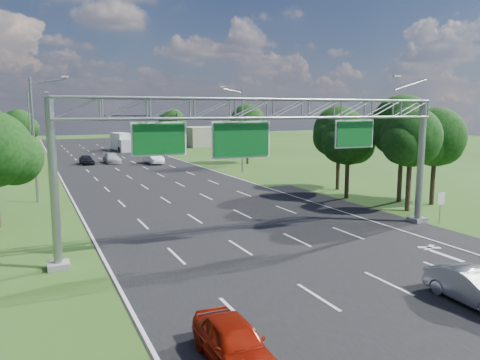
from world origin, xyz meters
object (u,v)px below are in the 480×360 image
sign_gantry (271,120)px  regulatory_sign (441,201)px  silver_sedan (474,288)px  red_coupe (234,342)px  box_truck (122,142)px  traffic_signal (156,124)px

sign_gantry → regulatory_sign: sign_gantry is taller
regulatory_sign → silver_sedan: regulatory_sign is taller
sign_gantry → regulatory_sign: bearing=-4.8°
red_coupe → silver_sedan: red_coupe is taller
box_truck → silver_sedan: bearing=-97.5°
sign_gantry → silver_sedan: bearing=-74.9°
regulatory_sign → red_coupe: regulatory_sign is taller
sign_gantry → traffic_signal: sign_gantry is taller
sign_gantry → red_coupe: sign_gantry is taller
sign_gantry → red_coupe: (-7.17, -11.11, -6.22)m
traffic_signal → red_coupe: traffic_signal is taller
traffic_signal → silver_sedan: traffic_signal is taller
red_coupe → silver_sedan: size_ratio=0.97×
red_coupe → traffic_signal: bearing=78.0°
sign_gantry → box_truck: bearing=86.7°
sign_gantry → regulatory_sign: 13.25m
regulatory_sign → box_truck: (-8.31, 66.12, 0.05)m
red_coupe → silver_sedan: (10.14, 0.08, -0.00)m
sign_gantry → red_coupe: 14.61m
sign_gantry → regulatory_sign: size_ratio=11.19×
silver_sedan → regulatory_sign: bearing=50.7°
regulatory_sign → silver_sedan: 13.55m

